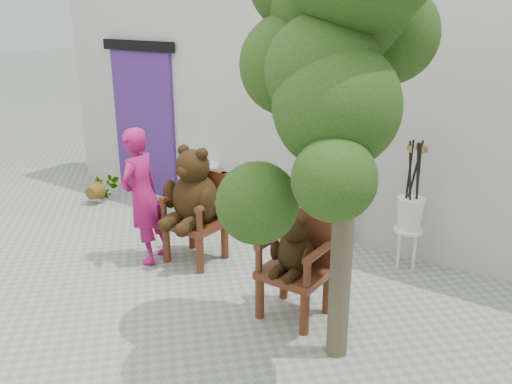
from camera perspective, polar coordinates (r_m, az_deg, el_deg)
ground_plane at (r=5.19m, az=-7.72°, el=-13.82°), size 60.00×60.00×0.00m
back_wall at (r=7.08m, az=8.81°, el=8.24°), size 9.00×1.00×3.00m
doorway at (r=8.47m, az=-11.67°, el=7.52°), size 1.40×0.11×2.33m
chair_big at (r=6.10m, az=-6.50°, el=-0.63°), size 0.67×0.71×1.36m
chair_small at (r=5.05m, az=4.29°, el=-6.60°), size 0.58×0.55×1.03m
person at (r=6.21m, az=-11.79°, el=-0.45°), size 0.45×0.61×1.54m
cafe_table at (r=7.67m, az=-6.08°, el=1.02°), size 0.60×0.60×0.70m
display_stand at (r=6.53m, az=7.87°, el=-0.96°), size 0.51×0.44×1.51m
stool_bucket at (r=6.18m, az=15.91°, el=-2.14°), size 0.32×0.32×1.45m
tree at (r=4.04m, az=8.25°, el=16.54°), size 1.58×1.85×3.65m
potted_plant at (r=8.43m, az=-16.00°, el=0.52°), size 0.47×0.42×0.46m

